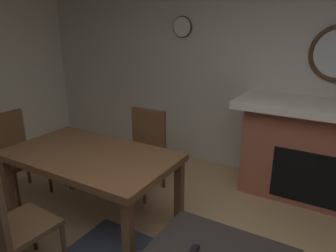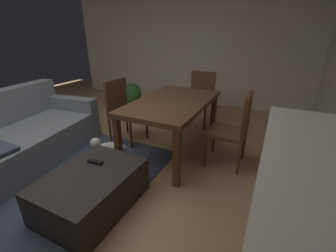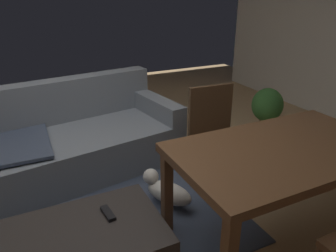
{
  "view_description": "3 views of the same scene",
  "coord_description": "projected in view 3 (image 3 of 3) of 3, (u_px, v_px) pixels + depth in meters",
  "views": [
    {
      "loc": [
        -0.72,
        1.03,
        1.83
      ],
      "look_at": [
        0.53,
        -1.09,
        1.03
      ],
      "focal_mm": 33.22,
      "sensor_mm": 36.0,
      "label": 1
    },
    {
      "loc": [
        -1.36,
        -2.0,
        1.56
      ],
      "look_at": [
        0.6,
        -1.04,
        0.64
      ],
      "focal_mm": 23.74,
      "sensor_mm": 36.0,
      "label": 2
    },
    {
      "loc": [
        -0.38,
        -2.24,
        1.73
      ],
      "look_at": [
        0.4,
        -0.63,
        0.97
      ],
      "focal_mm": 34.41,
      "sensor_mm": 36.0,
      "label": 3
    }
  ],
  "objects": [
    {
      "name": "tv_remote",
      "position": [
        108.0,
        213.0,
        2.1
      ],
      "size": [
        0.07,
        0.16,
        0.02
      ],
      "primitive_type": "cube",
      "rotation": [
        0.0,
        0.0,
        0.1
      ],
      "color": "black",
      "rests_on": "ottoman_coffee_table"
    },
    {
      "name": "potted_plant",
      "position": [
        267.0,
        106.0,
        4.2
      ],
      "size": [
        0.4,
        0.4,
        0.56
      ],
      "color": "brown",
      "rests_on": "ground"
    },
    {
      "name": "small_dog",
      "position": [
        166.0,
        190.0,
        2.73
      ],
      "size": [
        0.37,
        0.45,
        0.26
      ],
      "color": "silver",
      "rests_on": "ground"
    },
    {
      "name": "area_rug",
      "position": [
        72.0,
        213.0,
        2.69
      ],
      "size": [
        2.6,
        2.0,
        0.01
      ],
      "primitive_type": "cube",
      "color": "#3D475B",
      "rests_on": "ground"
    },
    {
      "name": "dining_chair_north",
      "position": [
        215.0,
        131.0,
        2.97
      ],
      "size": [
        0.47,
        0.47,
        0.93
      ],
      "color": "#513823",
      "rests_on": "ground"
    },
    {
      "name": "couch",
      "position": [
        65.0,
        143.0,
        3.24
      ],
      "size": [
        2.36,
        1.31,
        0.87
      ],
      "color": "slate",
      "rests_on": "ground"
    },
    {
      "name": "floor",
      "position": [
        92.0,
        214.0,
        2.68
      ],
      "size": [
        8.8,
        8.8,
        0.0
      ],
      "primitive_type": "plane",
      "color": "tan"
    },
    {
      "name": "dining_table",
      "position": [
        283.0,
        157.0,
        2.22
      ],
      "size": [
        1.53,
        0.88,
        0.74
      ],
      "color": "brown",
      "rests_on": "ground"
    }
  ]
}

